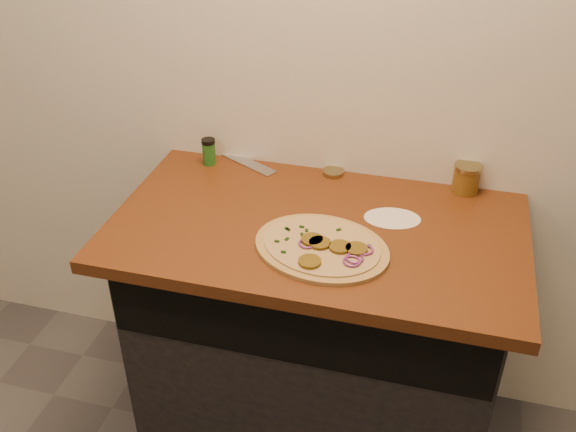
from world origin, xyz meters
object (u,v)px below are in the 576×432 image
(pizza, at_px, (323,247))
(salsa_jar, at_px, (466,178))
(spice_shaker, at_px, (209,152))
(chefs_knife, at_px, (230,154))

(pizza, bearing_deg, salsa_jar, 49.21)
(salsa_jar, bearing_deg, spice_shaker, -177.63)
(pizza, distance_m, salsa_jar, 0.56)
(pizza, bearing_deg, chefs_knife, 132.83)
(salsa_jar, xyz_separation_m, spice_shaker, (-0.84, -0.03, -0.00))
(chefs_knife, bearing_deg, spice_shaker, -121.27)
(chefs_knife, distance_m, spice_shaker, 0.10)
(salsa_jar, distance_m, spice_shaker, 0.84)
(pizza, xyz_separation_m, spice_shaker, (-0.48, 0.39, 0.04))
(pizza, height_order, salsa_jar, salsa_jar)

